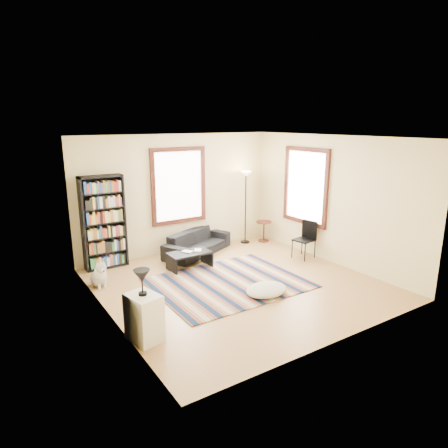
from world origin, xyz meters
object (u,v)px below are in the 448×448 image
sofa (197,243)px  white_cabinet (144,317)px  bookshelf (104,222)px  floor_cushion (266,290)px  folding_chair (304,240)px  side_table (264,231)px  coffee_table (190,260)px  floor_lamp (246,208)px  dog (99,273)px

sofa → white_cabinet: bearing=-154.8°
white_cabinet → bookshelf: bearing=70.0°
floor_cushion → folding_chair: bearing=29.6°
floor_cushion → side_table: size_ratio=1.50×
coffee_table → white_cabinet: bearing=-130.9°
floor_lamp → bookshelf: bearing=177.3°
coffee_table → dog: bearing=176.6°
coffee_table → white_cabinet: white_cabinet is taller
side_table → dog: (-4.50, -0.59, -0.02)m
coffee_table → floor_cushion: coffee_table is taller
sofa → bookshelf: bearing=148.3°
bookshelf → floor_lamp: (3.59, -0.17, -0.07)m
dog → sofa: bearing=10.6°
coffee_table → floor_lamp: bearing=22.6°
floor_lamp → side_table: bearing=-19.7°
bookshelf → dog: (-0.43, -0.94, -0.75)m
sofa → floor_cushion: sofa is taller
dog → floor_lamp: bearing=6.7°
floor_lamp → floor_cushion: bearing=-118.9°
floor_lamp → side_table: (0.48, -0.17, -0.66)m
side_table → folding_chair: bearing=-91.9°
coffee_table → side_table: side_table is taller
floor_lamp → dog: floor_lamp is taller
sofa → white_cabinet: size_ratio=2.64×
side_table → folding_chair: size_ratio=0.63×
side_table → dog: 4.53m
floor_cushion → coffee_table: bearing=105.1°
floor_cushion → dog: dog is taller
side_table → white_cabinet: size_ratio=0.77×
bookshelf → side_table: (4.06, -0.34, -0.73)m
bookshelf → coffee_table: bookshelf is taller
floor_cushion → dog: (-2.44, 2.08, 0.15)m
folding_chair → dog: folding_chair is taller
floor_cushion → white_cabinet: (-2.45, -0.25, 0.25)m
bookshelf → white_cabinet: (-0.44, -3.26, -0.65)m
side_table → white_cabinet: white_cabinet is taller
bookshelf → coffee_table: size_ratio=2.22×
floor_cushion → bookshelf: bearing=123.7°
sofa → dog: 2.62m
bookshelf → floor_cushion: 3.74m
bookshelf → floor_cushion: bookshelf is taller
sofa → floor_cushion: 2.75m
floor_cushion → white_cabinet: white_cabinet is taller
bookshelf → coffee_table: 1.99m
coffee_table → sofa: bearing=51.2°
sofa → floor_lamp: bearing=-20.5°
bookshelf → coffee_table: (1.48, -1.05, -0.82)m
side_table → sofa: bearing=177.9°
floor_cushion → dog: 3.21m
folding_chair → dog: (-4.45, 0.95, -0.18)m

